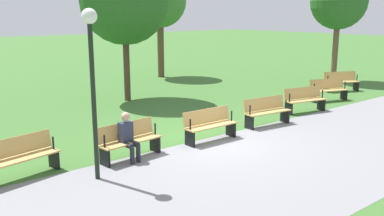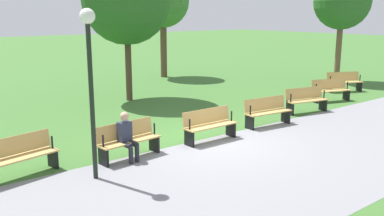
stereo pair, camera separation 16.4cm
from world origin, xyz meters
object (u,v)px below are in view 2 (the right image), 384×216
Objects in this scene: bench_6 at (19,156)px; tree_0 at (342,2)px; bench_2 at (306,100)px; bench_4 at (209,124)px; bench_5 at (128,140)px; bench_3 at (267,111)px; bench_0 at (344,81)px; person_seated at (127,135)px; bench_1 at (330,90)px; tree_3 at (126,0)px; tree_1 at (163,2)px; lamp_post at (90,61)px.

tree_0 is at bearing 179.34° from bench_6.
bench_2 is at bearing 168.10° from bench_6.
bench_4 is 0.98× the size of bench_5.
bench_3 is 1.00× the size of bench_5.
bench_0 is 12.57m from person_seated.
bench_5 is (9.93, 1.03, 0.00)m from bench_1.
bench_5 is 2.51m from bench_6.
bench_6 is 2.44m from person_seated.
tree_3 reaches higher than bench_2.
bench_2 is 7.51m from bench_5.
bench_4 is at bearing 26.72° from bench_1.
person_seated is at bearing 47.50° from bench_5.
bench_4 is at bearing 80.59° from tree_3.
bench_0 is at bearing -177.07° from bench_5.
tree_1 is 6.63m from tree_3.
lamp_post is (-1.25, 1.12, 2.08)m from bench_6.
tree_3 is (-6.05, -5.84, 3.54)m from bench_6.
bench_6 is (14.76, 1.53, 0.00)m from bench_0.
person_seated is at bearing 0.53° from bench_4.
tree_3 is at bearing -44.09° from bench_2.
tree_3 is 8.58m from lamp_post.
bench_3 is (2.48, 0.39, 0.00)m from bench_2.
tree_0 reaches higher than lamp_post.
bench_1 is at bearing -171.02° from lamp_post.
bench_1 is at bearing -162.22° from bench_3.
bench_2 and bench_4 have the same top height.
bench_6 is 0.47× the size of lamp_post.
bench_1 is at bearing 30.95° from tree_0.
lamp_post is at bearing 55.44° from tree_3.
bench_2 is 0.29× the size of tree_3.
lamp_post is (9.60, 11.52, -1.57)m from tree_1.
bench_1 is at bearing 99.09° from tree_1.
bench_5 is (2.51, -0.13, 0.00)m from bench_4.
tree_3 is at bearing -70.88° from bench_3.
bench_2 and bench_5 have the same top height.
bench_4 is (9.77, 2.05, 0.00)m from bench_0.
tree_3 is (-3.56, -6.22, 3.54)m from bench_5.
bench_4 is at bearing 171.09° from bench_5.
tree_3 reaches higher than person_seated.
tree_0 is 11.20m from tree_3.
tree_0 is at bearing -170.94° from person_seated.
bench_1 is at bearing -153.31° from bench_2.
tree_1 is at bearing -118.24° from bench_4.
tree_1 is at bearing -136.53° from tree_3.
tree_3 reaches higher than bench_1.
bench_1 is 12.43m from bench_6.
tree_1 reaches higher than bench_0.
bench_4 and bench_5 have the same top height.
person_seated is (2.62, 0.02, 0.17)m from bench_4.
bench_1 and bench_5 have the same top height.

